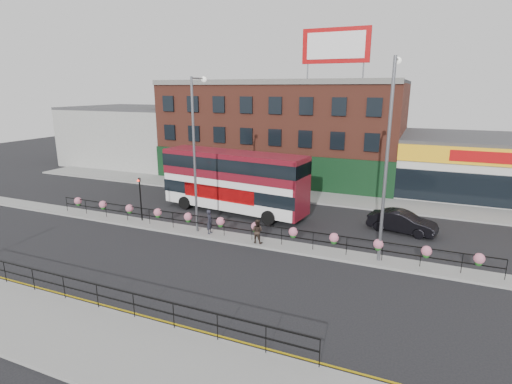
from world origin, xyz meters
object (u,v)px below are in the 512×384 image
at_px(car, 402,222).
at_px(lamp_column_east, 389,144).
at_px(pedestrian_a, 210,222).
at_px(lamp_column_west, 196,142).
at_px(double_decker_bus, 234,176).
at_px(pedestrian_b, 257,231).

height_order(car, lamp_column_east, lamp_column_east).
bearing_deg(lamp_column_east, pedestrian_a, -178.65).
bearing_deg(pedestrian_a, lamp_column_west, 62.82).
distance_m(double_decker_bus, lamp_column_east, 13.29).
xyz_separation_m(double_decker_bus, pedestrian_b, (4.37, -5.63, -2.03)).
relative_size(pedestrian_b, lamp_column_west, 0.15).
xyz_separation_m(pedestrian_a, pedestrian_b, (3.56, -0.31, -0.04)).
height_order(pedestrian_b, lamp_column_east, lamp_column_east).
xyz_separation_m(car, pedestrian_a, (-11.75, -5.71, 0.23)).
distance_m(lamp_column_west, lamp_column_east, 11.97).
height_order(lamp_column_west, lamp_column_east, lamp_column_east).
xyz_separation_m(pedestrian_a, lamp_column_west, (-1.07, 0.38, 5.20)).
relative_size(lamp_column_west, lamp_column_east, 0.92).
relative_size(double_decker_bus, car, 2.58).
bearing_deg(car, lamp_column_east, -177.44).
bearing_deg(double_decker_bus, pedestrian_a, -81.28).
height_order(pedestrian_a, lamp_column_east, lamp_column_east).
bearing_deg(car, pedestrian_a, 127.39).
xyz_separation_m(double_decker_bus, lamp_column_west, (-0.25, -4.93, 3.21)).
bearing_deg(pedestrian_a, lamp_column_east, -96.05).
distance_m(double_decker_bus, pedestrian_b, 7.41).
relative_size(pedestrian_a, lamp_column_west, 0.16).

